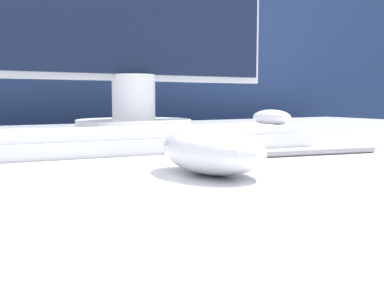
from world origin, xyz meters
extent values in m
cube|color=navy|center=(0.00, 0.69, 0.64)|extent=(5.00, 0.03, 1.28)
ellipsoid|color=white|center=(0.03, -0.21, 0.77)|extent=(0.07, 0.11, 0.04)
cube|color=white|center=(0.05, -0.01, 0.76)|extent=(0.43, 0.17, 0.02)
cube|color=silver|center=(0.05, -0.01, 0.77)|extent=(0.41, 0.15, 0.01)
cylinder|color=white|center=(0.18, 0.29, 0.76)|extent=(0.22, 0.22, 0.02)
cylinder|color=white|center=(0.18, 0.29, 0.82)|extent=(0.08, 0.08, 0.09)
ellipsoid|color=white|center=(0.50, 0.28, 0.77)|extent=(0.08, 0.11, 0.04)
cylinder|color=#99999E|center=(0.19, -0.16, 0.76)|extent=(0.15, 0.04, 0.01)
camera|label=1|loc=(-0.16, -0.51, 0.81)|focal=42.00mm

